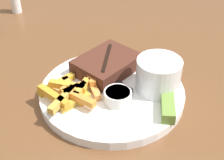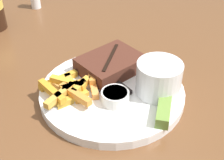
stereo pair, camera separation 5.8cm
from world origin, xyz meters
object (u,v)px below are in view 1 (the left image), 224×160
at_px(steak_portion, 107,64).
at_px(knife_utensil, 106,78).
at_px(coleslaw_cup, 159,73).
at_px(fork_utensil, 80,102).
at_px(dipping_sauce_cup, 118,96).
at_px(salt_shaker, 15,1).
at_px(dinner_plate, 112,92).
at_px(pickle_spear, 168,104).

bearing_deg(steak_portion, knife_utensil, -137.15).
relative_size(coleslaw_cup, fork_utensil, 0.62).
relative_size(steak_portion, fork_utensil, 0.95).
distance_m(coleslaw_cup, dipping_sauce_cup, 0.09).
bearing_deg(salt_shaker, dinner_plate, -97.83).
xyz_separation_m(steak_portion, coleslaw_cup, (0.03, -0.11, 0.02)).
distance_m(fork_utensil, salt_shaker, 0.48).
distance_m(pickle_spear, knife_utensil, 0.14).
bearing_deg(pickle_spear, knife_utensil, 97.86).
height_order(dinner_plate, dipping_sauce_cup, dipping_sauce_cup).
relative_size(coleslaw_cup, knife_utensil, 0.50).
height_order(dipping_sauce_cup, knife_utensil, dipping_sauce_cup).
distance_m(dinner_plate, dipping_sauce_cup, 0.04).
height_order(steak_portion, dipping_sauce_cup, steak_portion).
xyz_separation_m(coleslaw_cup, dipping_sauce_cup, (-0.08, 0.02, -0.02)).
xyz_separation_m(steak_portion, fork_utensil, (-0.10, -0.04, -0.01)).
height_order(dinner_plate, fork_utensil, fork_utensil).
bearing_deg(salt_shaker, dipping_sauce_cup, -99.36).
xyz_separation_m(dipping_sauce_cup, fork_utensil, (-0.05, 0.04, -0.01)).
bearing_deg(dipping_sauce_cup, steak_portion, 58.42).
relative_size(dinner_plate, salt_shaker, 4.21).
bearing_deg(dinner_plate, steak_portion, 56.30).
distance_m(dipping_sauce_cup, fork_utensil, 0.07).
height_order(dinner_plate, knife_utensil, knife_utensil).
height_order(pickle_spear, fork_utensil, pickle_spear).
bearing_deg(dinner_plate, dipping_sauce_cup, -118.30).
bearing_deg(dinner_plate, salt_shaker, 82.17).
xyz_separation_m(dinner_plate, steak_portion, (0.03, 0.05, 0.02)).
bearing_deg(dinner_plate, coleslaw_cup, -42.70).
bearing_deg(coleslaw_cup, dinner_plate, 137.30).
xyz_separation_m(coleslaw_cup, fork_utensil, (-0.13, 0.07, -0.03)).
distance_m(dipping_sauce_cup, pickle_spear, 0.09).
height_order(fork_utensil, knife_utensil, knife_utensil).
bearing_deg(coleslaw_cup, pickle_spear, -123.04).
distance_m(coleslaw_cup, fork_utensil, 0.15).
bearing_deg(steak_portion, fork_utensil, -158.72).
xyz_separation_m(dipping_sauce_cup, salt_shaker, (0.08, 0.51, 0.00)).
height_order(steak_portion, fork_utensil, steak_portion).
xyz_separation_m(coleslaw_cup, pickle_spear, (-0.03, -0.05, -0.02)).
xyz_separation_m(steak_portion, dipping_sauce_cup, (-0.05, -0.08, -0.00)).
xyz_separation_m(knife_utensil, salt_shaker, (0.05, 0.44, 0.01)).
relative_size(knife_utensil, salt_shaker, 2.54).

